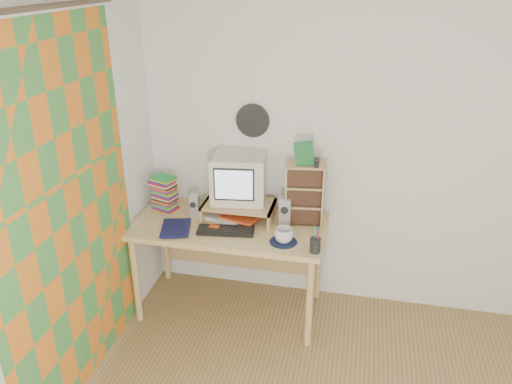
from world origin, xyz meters
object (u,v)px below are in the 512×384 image
at_px(crt_monitor, 239,179).
at_px(keyboard, 226,231).
at_px(diary, 161,227).
at_px(cd_rack, 304,194).
at_px(mug, 284,235).
at_px(dvd_stack, 164,194).
at_px(desk, 232,235).

relative_size(crt_monitor, keyboard, 0.93).
xyz_separation_m(crt_monitor, diary, (-0.48, -0.35, -0.27)).
distance_m(keyboard, cd_rack, 0.61).
distance_m(crt_monitor, mug, 0.57).
bearing_deg(keyboard, dvd_stack, 147.45).
distance_m(desk, crt_monitor, 0.44).
relative_size(cd_rack, diary, 1.87).
distance_m(cd_rack, mug, 0.37).
bearing_deg(mug, desk, 150.78).
distance_m(desk, mug, 0.53).
distance_m(cd_rack, diary, 1.04).
distance_m(crt_monitor, diary, 0.65).
xyz_separation_m(crt_monitor, mug, (0.39, -0.33, -0.25)).
relative_size(keyboard, mug, 3.12).
relative_size(crt_monitor, cd_rack, 0.81).
xyz_separation_m(crt_monitor, dvd_stack, (-0.59, -0.02, -0.17)).
height_order(cd_rack, diary, cd_rack).
relative_size(crt_monitor, mug, 2.89).
bearing_deg(diary, keyboard, -6.86).
xyz_separation_m(desk, diary, (-0.44, -0.26, 0.16)).
bearing_deg(diary, dvd_stack, 92.87).
height_order(keyboard, diary, diary).
relative_size(desk, mug, 10.94).
bearing_deg(desk, cd_rack, 7.14).
height_order(crt_monitor, dvd_stack, crt_monitor).
distance_m(crt_monitor, dvd_stack, 0.61).
bearing_deg(desk, crt_monitor, 65.45).
height_order(crt_monitor, cd_rack, crt_monitor).
xyz_separation_m(dvd_stack, mug, (0.98, -0.31, -0.07)).
bearing_deg(desk, mug, -29.22).
xyz_separation_m(desk, cd_rack, (0.53, 0.07, 0.36)).
relative_size(mug, diary, 0.52).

